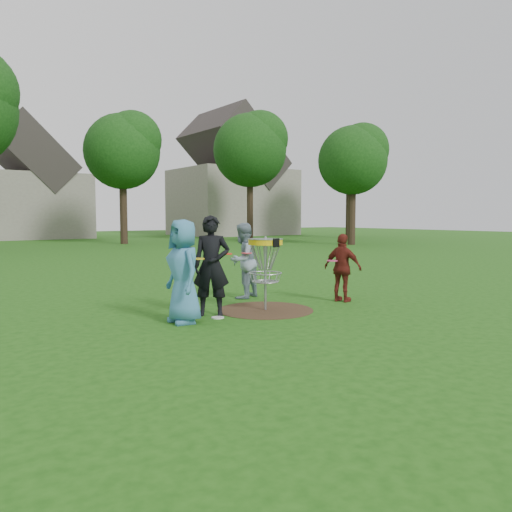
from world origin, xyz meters
TOP-DOWN VIEW (x-y plane):
  - ground at (0.00, 0.00)m, footprint 100.00×100.00m
  - dirt_patch at (0.00, 0.00)m, footprint 1.80×1.80m
  - player_blue at (-1.75, -0.10)m, footprint 0.58×0.86m
  - player_black at (-1.07, 0.16)m, footprint 0.77×0.73m
  - player_grey at (0.43, 1.39)m, footprint 0.96×0.87m
  - player_maroon at (1.85, -0.18)m, footprint 0.57×0.89m
  - disc_on_grass at (-1.11, -0.11)m, footprint 0.22×0.22m
  - disc_golf_basket at (0.00, -0.00)m, footprint 0.66×0.67m
  - held_discs at (-0.08, 0.25)m, footprint 3.26×1.50m
  - tree_row at (0.44, 20.67)m, footprint 51.20×17.42m
  - house_row at (4.78, 33.07)m, footprint 44.50×10.65m

SIDE VIEW (x-z plane):
  - ground at x=0.00m, z-range 0.00..0.00m
  - dirt_patch at x=0.00m, z-range 0.00..0.01m
  - disc_on_grass at x=-1.11m, z-range 0.00..0.02m
  - player_maroon at x=1.85m, z-range 0.00..1.40m
  - player_grey at x=0.43m, z-range 0.00..1.62m
  - player_blue at x=-1.75m, z-range 0.00..1.71m
  - player_black at x=-1.07m, z-range 0.00..1.78m
  - held_discs at x=-0.08m, z-range 0.87..1.12m
  - disc_golf_basket at x=0.00m, z-range 0.33..1.71m
  - house_row at x=4.78m, z-range -1.67..9.95m
  - tree_row at x=0.44m, z-range 1.26..11.16m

